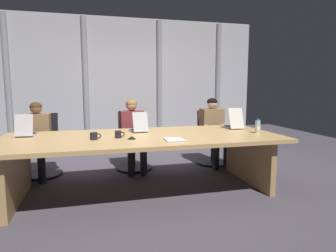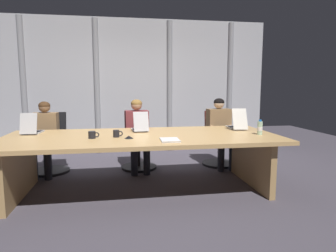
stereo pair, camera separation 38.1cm
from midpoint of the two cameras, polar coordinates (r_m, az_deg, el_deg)
ground_plane at (r=4.09m, az=-2.19°, el=-12.38°), size 11.57×11.57×0.00m
conference_table at (r=3.92m, az=-2.24°, el=-4.07°), size 3.62×1.48×0.76m
curtain_backdrop at (r=6.31m, az=-5.12°, el=7.65°), size 5.79×0.17×2.80m
laptop_left_end at (r=4.37m, az=-22.69°, el=-0.63°), size 0.24×0.39×0.29m
laptop_left_mid at (r=4.28m, az=-2.98°, el=-0.23°), size 0.24×0.41×0.29m
laptop_center at (r=4.67m, az=15.44°, el=0.23°), size 0.26×0.50×0.32m
office_chair_left_end at (r=5.16m, az=-19.90°, el=-4.37°), size 0.60×0.60×0.98m
office_chair_left_mid at (r=5.09m, az=-3.65°, el=-4.08°), size 0.60×0.60×0.97m
office_chair_center at (r=5.43m, az=11.77°, el=-3.53°), size 0.60×0.60×0.96m
person_left_end at (r=4.96m, az=-20.92°, el=-1.44°), size 0.40×0.55×1.17m
person_left_mid at (r=4.88m, az=-3.72°, el=-0.91°), size 0.42×0.57×1.19m
person_center at (r=5.22m, az=12.21°, el=-0.44°), size 0.44×0.56×1.20m
water_bottle_primary at (r=4.18m, az=19.96°, el=-0.38°), size 0.07×0.07×0.20m
coffee_mug_near at (r=3.78m, az=-7.15°, el=-1.49°), size 0.12×0.08×0.09m
coffee_mug_far at (r=3.74m, az=-11.71°, el=-1.72°), size 0.14×0.09×0.09m
conference_mic_left_side at (r=3.67m, az=-4.69°, el=-2.18°), size 0.11×0.11×0.03m
spiral_notepad at (r=3.51m, az=3.49°, el=-2.78°), size 0.23×0.31×0.03m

